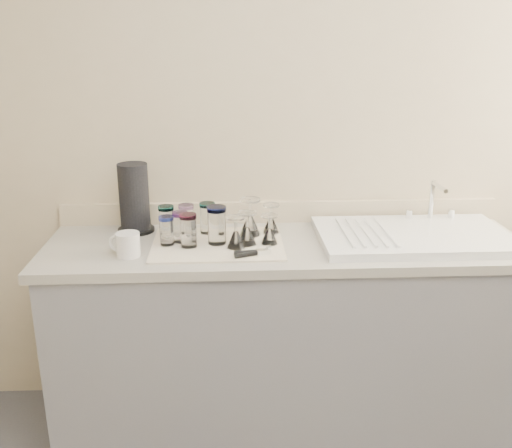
{
  "coord_description": "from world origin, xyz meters",
  "views": [
    {
      "loc": [
        -0.25,
        -1.09,
        1.73
      ],
      "look_at": [
        -0.14,
        1.15,
        1.0
      ],
      "focal_mm": 40.0,
      "sensor_mm": 36.0,
      "label": 1
    }
  ],
  "objects": [
    {
      "name": "tumbler_magenta",
      "position": [
        -0.51,
        1.17,
        0.97
      ],
      "size": [
        0.06,
        0.06,
        0.12
      ],
      "color": "white",
      "rests_on": "dish_towel"
    },
    {
      "name": "tumbler_extra",
      "position": [
        -0.45,
        1.21,
        0.97
      ],
      "size": [
        0.07,
        0.07,
        0.13
      ],
      "color": "white",
      "rests_on": "dish_towel"
    },
    {
      "name": "tumbler_teal",
      "position": [
        -0.52,
        1.29,
        0.98
      ],
      "size": [
        0.07,
        0.07,
        0.14
      ],
      "color": "white",
      "rests_on": "dish_towel"
    },
    {
      "name": "tumbler_cyan",
      "position": [
        -0.43,
        1.31,
        0.98
      ],
      "size": [
        0.07,
        0.07,
        0.13
      ],
      "color": "white",
      "rests_on": "dish_towel"
    },
    {
      "name": "tumbler_purple",
      "position": [
        -0.34,
        1.32,
        0.98
      ],
      "size": [
        0.07,
        0.07,
        0.14
      ],
      "color": "white",
      "rests_on": "dish_towel"
    },
    {
      "name": "goblet_front_right",
      "position": [
        -0.08,
        1.16,
        0.95
      ],
      "size": [
        0.07,
        0.07,
        0.13
      ],
      "color": "white",
      "rests_on": "dish_towel"
    },
    {
      "name": "sink_unit",
      "position": [
        0.55,
        1.2,
        0.92
      ],
      "size": [
        0.82,
        0.5,
        0.22
      ],
      "color": "white",
      "rests_on": "counter_unit"
    },
    {
      "name": "goblet_front_left",
      "position": [
        -0.17,
        1.16,
        0.96
      ],
      "size": [
        0.08,
        0.08,
        0.14
      ],
      "color": "white",
      "rests_on": "dish_towel"
    },
    {
      "name": "room_envelope",
      "position": [
        0.0,
        0.0,
        1.56
      ],
      "size": [
        3.54,
        3.5,
        2.52
      ],
      "color": "#505055",
      "rests_on": "ground"
    },
    {
      "name": "paper_towel_roll",
      "position": [
        -0.67,
        1.38,
        1.05
      ],
      "size": [
        0.17,
        0.17,
        0.31
      ],
      "color": "black",
      "rests_on": "counter_unit"
    },
    {
      "name": "goblet_back_right",
      "position": [
        -0.06,
        1.31,
        0.95
      ],
      "size": [
        0.07,
        0.07,
        0.13
      ],
      "color": "white",
      "rests_on": "dish_towel"
    },
    {
      "name": "dish_towel",
      "position": [
        -0.3,
        1.18,
        0.9
      ],
      "size": [
        0.55,
        0.42,
        0.01
      ],
      "primitive_type": "cube",
      "color": "white",
      "rests_on": "counter_unit"
    },
    {
      "name": "goblet_back_left",
      "position": [
        -0.16,
        1.28,
        0.96
      ],
      "size": [
        0.09,
        0.09,
        0.16
      ],
      "color": "white",
      "rests_on": "dish_towel"
    },
    {
      "name": "goblet_extra",
      "position": [
        -0.22,
        1.12,
        0.95
      ],
      "size": [
        0.07,
        0.07,
        0.13
      ],
      "color": "white",
      "rests_on": "dish_towel"
    },
    {
      "name": "tumbler_blue",
      "position": [
        -0.42,
        1.15,
        0.98
      ],
      "size": [
        0.07,
        0.07,
        0.14
      ],
      "color": "white",
      "rests_on": "dish_towel"
    },
    {
      "name": "can_opener",
      "position": [
        -0.15,
        1.03,
        0.92
      ],
      "size": [
        0.15,
        0.08,
        0.02
      ],
      "color": "silver",
      "rests_on": "dish_towel"
    },
    {
      "name": "counter_unit",
      "position": [
        0.0,
        1.2,
        0.45
      ],
      "size": [
        2.06,
        0.62,
        0.9
      ],
      "color": "slate",
      "rests_on": "ground"
    },
    {
      "name": "white_mug",
      "position": [
        -0.65,
        1.07,
        0.95
      ],
      "size": [
        0.14,
        0.12,
        0.1
      ],
      "color": "silver",
      "rests_on": "counter_unit"
    },
    {
      "name": "tumbler_lavender",
      "position": [
        -0.3,
        1.18,
        0.99
      ],
      "size": [
        0.08,
        0.08,
        0.16
      ],
      "color": "white",
      "rests_on": "dish_towel"
    }
  ]
}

